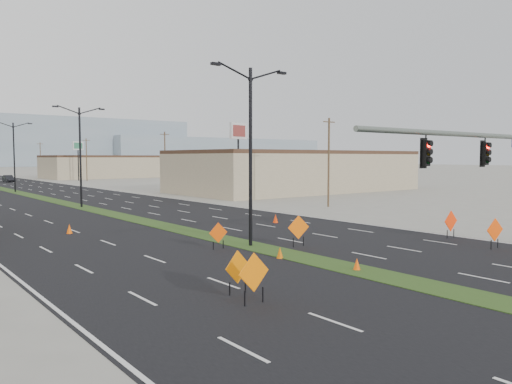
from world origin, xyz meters
TOP-DOWN VIEW (x-y plane):
  - ground at (0.00, 0.00)m, footprint 600.00×600.00m
  - building_se_near at (34.00, 45.00)m, footprint 36.00×18.00m
  - building_se_far at (38.00, 110.00)m, footprint 44.00×16.00m
  - mesa_east at (180.00, 290.00)m, footprint 160.00×50.00m
  - signal_mast at (8.56, 2.00)m, footprint 16.30×0.60m
  - streetlight_0 at (0.00, 12.00)m, footprint 5.15×0.24m
  - streetlight_1 at (0.00, 40.00)m, footprint 5.15×0.24m
  - streetlight_2 at (0.00, 68.00)m, footprint 5.15×0.24m
  - utility_pole_0 at (20.00, 25.00)m, footprint 1.60×0.20m
  - utility_pole_1 at (20.00, 60.00)m, footprint 1.60×0.20m
  - utility_pole_2 at (20.00, 95.00)m, footprint 1.60×0.20m
  - utility_pole_3 at (20.00, 130.00)m, footprint 1.60×0.20m
  - car_mid at (5.78, 100.01)m, footprint 1.58×4.32m
  - construction_sign_0 at (-6.78, 3.00)m, footprint 1.35×0.13m
  - construction_sign_1 at (-6.45, 4.40)m, footprint 1.22×0.23m
  - construction_sign_2 at (-2.00, 12.30)m, footprint 1.11×0.14m
  - construction_sign_3 at (2.00, 10.17)m, footprint 1.31×0.36m
  - construction_sign_4 at (10.03, 3.00)m, footprint 1.26×0.29m
  - construction_sign_5 at (11.50, 6.48)m, footprint 1.30×0.09m
  - cone_0 at (-0.01, 4.21)m, footprint 0.44×0.44m
  - cone_1 at (-0.98, 8.32)m, footprint 0.35×0.35m
  - cone_2 at (7.60, 18.74)m, footprint 0.45×0.45m
  - cone_3 at (-6.62, 23.02)m, footprint 0.48×0.48m
  - pole_sign_east_near at (20.14, 40.72)m, footprint 3.04×1.15m
  - pole_sign_east_far at (19.14, 97.62)m, footprint 2.68×1.34m

SIDE VIEW (x-z plane):
  - ground at x=0.00m, z-range 0.00..0.00m
  - cone_0 at x=-0.01m, z-range 0.00..0.57m
  - cone_1 at x=-0.98m, z-range 0.00..0.58m
  - cone_3 at x=-6.62m, z-range 0.00..0.65m
  - cone_2 at x=7.60m, z-range 0.00..0.68m
  - car_mid at x=5.78m, z-range 0.00..1.41m
  - construction_sign_2 at x=-2.00m, z-range 0.13..1.61m
  - construction_sign_1 at x=-6.45m, z-range 0.14..1.78m
  - construction_sign_4 at x=10.03m, z-range 0.15..1.86m
  - construction_sign_5 at x=11.50m, z-range 0.16..1.89m
  - construction_sign_3 at x=2.00m, z-range 0.16..1.94m
  - construction_sign_0 at x=-6.78m, z-range 0.16..1.96m
  - building_se_far at x=38.00m, z-range 0.00..5.00m
  - building_se_near at x=34.00m, z-range 0.00..5.50m
  - utility_pole_0 at x=20.00m, z-range 0.17..9.17m
  - utility_pole_1 at x=20.00m, z-range 0.17..9.17m
  - utility_pole_2 at x=20.00m, z-range 0.17..9.17m
  - utility_pole_3 at x=20.00m, z-range 0.17..9.17m
  - signal_mast at x=8.56m, z-range 0.79..8.79m
  - streetlight_0 at x=0.00m, z-range 0.41..10.43m
  - streetlight_1 at x=0.00m, z-range 0.41..10.43m
  - streetlight_2 at x=0.00m, z-range 0.41..10.43m
  - pole_sign_east_far at x=19.14m, z-range 2.60..11.02m
  - pole_sign_east_near at x=20.14m, z-range 2.95..12.32m
  - mesa_east at x=180.00m, z-range 0.00..18.00m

